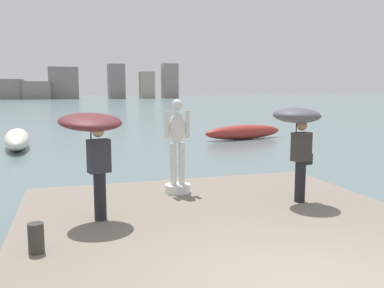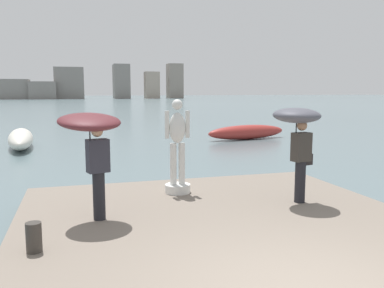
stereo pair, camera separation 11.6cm
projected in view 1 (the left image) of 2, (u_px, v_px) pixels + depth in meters
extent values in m
plane|color=slate|center=(95.00, 117.00, 42.62)|extent=(400.00, 400.00, 0.00)
cube|color=slate|center=(250.00, 255.00, 6.29)|extent=(7.34, 9.44, 0.40)
cylinder|color=silver|center=(178.00, 188.00, 9.32)|extent=(0.59, 0.59, 0.19)
cylinder|color=silver|center=(173.00, 164.00, 9.22)|extent=(0.15, 0.15, 0.96)
cylinder|color=silver|center=(182.00, 164.00, 9.27)|extent=(0.15, 0.15, 0.96)
ellipsoid|color=silver|center=(177.00, 128.00, 9.14)|extent=(0.38, 0.26, 0.70)
sphere|color=silver|center=(177.00, 105.00, 9.07)|extent=(0.24, 0.24, 0.24)
cylinder|color=silver|center=(167.00, 125.00, 9.06)|extent=(0.10, 0.10, 0.62)
cylinder|color=silver|center=(187.00, 124.00, 9.20)|extent=(0.10, 0.10, 0.62)
cylinder|color=black|center=(100.00, 196.00, 7.32)|extent=(0.22, 0.22, 0.88)
cube|color=#2D2D38|center=(99.00, 156.00, 7.22)|extent=(0.43, 0.33, 0.60)
sphere|color=tan|center=(98.00, 131.00, 7.16)|extent=(0.21, 0.21, 0.21)
cylinder|color=#262626|center=(91.00, 140.00, 7.15)|extent=(0.02, 0.02, 0.50)
ellipsoid|color=#5B2328|center=(90.00, 122.00, 7.11)|extent=(1.37, 1.38, 0.40)
cylinder|color=black|center=(300.00, 181.00, 8.51)|extent=(0.22, 0.22, 0.88)
cube|color=#38332D|center=(301.00, 147.00, 8.41)|extent=(0.42, 0.31, 0.60)
sphere|color=#A87A5B|center=(302.00, 126.00, 8.36)|extent=(0.21, 0.21, 0.21)
cylinder|color=#262626|center=(296.00, 132.00, 8.35)|extent=(0.02, 0.02, 0.53)
ellipsoid|color=#4C4C56|center=(297.00, 115.00, 8.31)|extent=(1.15, 1.16, 0.34)
cube|color=black|center=(308.00, 159.00, 8.57)|extent=(0.20, 0.13, 0.24)
cylinder|color=#38332D|center=(36.00, 238.00, 5.84)|extent=(0.23, 0.23, 0.44)
ellipsoid|color=#9E2D28|center=(244.00, 132.00, 22.96)|extent=(5.11, 1.87, 0.81)
ellipsoid|color=silver|center=(17.00, 139.00, 19.38)|extent=(1.62, 5.55, 0.89)
cube|color=gray|center=(7.00, 89.00, 131.23)|extent=(9.99, 7.43, 6.48)
cube|color=gray|center=(37.00, 90.00, 132.28)|extent=(8.51, 6.11, 5.75)
cube|color=gray|center=(64.00, 83.00, 136.44)|extent=(9.66, 5.38, 10.66)
cube|color=gray|center=(116.00, 81.00, 143.01)|extent=(5.52, 7.71, 12.03)
cube|color=#A89989|center=(147.00, 85.00, 145.50)|extent=(5.04, 4.82, 9.53)
cube|color=gray|center=(170.00, 81.00, 149.59)|extent=(5.40, 5.51, 12.63)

